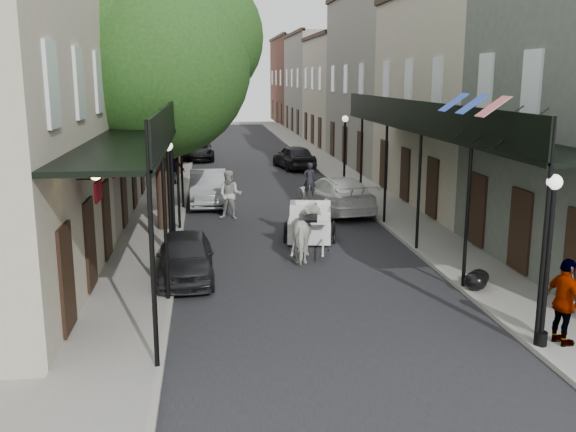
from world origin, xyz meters
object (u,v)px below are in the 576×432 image
object	(u,v)px
lamppost_right_near	(548,259)
horse	(308,233)
lamppost_left	(170,198)
car_left_far	(197,151)
tree_far	(181,75)
pedestrian_sidewalk_right	(565,302)
car_left_near	(185,256)
carriage	(310,208)
car_right_near	(336,194)
pedestrian_sidewalk_left	(173,166)
pedestrian_walking	(230,195)
car_left_mid	(208,188)
lamppost_right_far	(345,151)
car_right_far	(294,157)
tree_near	(168,56)

from	to	relation	value
lamppost_right_near	horse	xyz separation A→B (m)	(-3.85, 7.62, -1.17)
lamppost_left	car_left_far	bearing A→B (deg)	88.87
tree_far	car_left_far	bearing A→B (deg)	84.82
pedestrian_sidewalk_right	car_left_far	distance (m)	34.28
lamppost_left	car_left_near	distance (m)	2.48
carriage	car_right_near	xyz separation A→B (m)	(1.86, 4.51, -0.36)
pedestrian_sidewalk_left	car_left_near	size ratio (longest dim) A/B	0.49
tree_far	pedestrian_walking	size ratio (longest dim) A/B	4.26
car_left_near	car_left_mid	world-z (taller)	car_left_mid
car_left_mid	car_right_near	size ratio (longest dim) A/B	0.88
lamppost_right_near	lamppost_left	distance (m)	11.46
lamppost_right_near	car_left_far	xyz separation A→B (m)	(-7.70, 33.29, -1.37)
lamppost_left	car_left_far	size ratio (longest dim) A/B	0.76
lamppost_right_near	horse	world-z (taller)	lamppost_right_near
car_left_near	carriage	bearing A→B (deg)	43.78
pedestrian_sidewalk_left	horse	bearing A→B (deg)	111.91
tree_far	car_left_far	size ratio (longest dim) A/B	1.77
carriage	car_left_far	world-z (taller)	carriage
car_left_far	carriage	bearing A→B (deg)	-82.48
pedestrian_sidewalk_right	car_left_far	xyz separation A→B (m)	(-8.18, 33.29, -0.40)
lamppost_right_far	car_left_far	world-z (taller)	lamppost_right_far
lamppost_right_near	car_right_far	distance (m)	28.21
carriage	pedestrian_sidewalk_left	distance (m)	13.38
lamppost_right_near	lamppost_left	xyz separation A→B (m)	(-8.20, 8.00, 0.00)
lamppost_right_far	car_right_far	distance (m)	8.38
tree_far	car_left_mid	distance (m)	10.50
tree_near	carriage	bearing A→B (deg)	-20.81
horse	car_right_near	size ratio (longest dim) A/B	0.39
pedestrian_sidewalk_left	car_right_near	bearing A→B (deg)	137.02
pedestrian_walking	pedestrian_sidewalk_right	world-z (taller)	pedestrian_sidewalk_right
pedestrian_sidewalk_right	horse	bearing A→B (deg)	18.14
pedestrian_sidewalk_right	car_left_mid	xyz separation A→B (m)	(-7.46, 17.08, -0.30)
lamppost_right_near	car_left_mid	size ratio (longest dim) A/B	0.79
pedestrian_sidewalk_right	lamppost_right_near	bearing A→B (deg)	78.51
carriage	car_right_near	size ratio (longest dim) A/B	0.55
lamppost_left	carriage	world-z (taller)	lamppost_left
pedestrian_walking	car_left_mid	distance (m)	3.34
horse	carriage	distance (m)	2.74
pedestrian_walking	lamppost_left	bearing A→B (deg)	-94.35
car_left_far	lamppost_right_far	bearing A→B (deg)	-63.09
car_left_mid	car_right_far	size ratio (longest dim) A/B	1.04
car_left_mid	lamppost_right_near	bearing A→B (deg)	-68.60
horse	pedestrian_walking	xyz separation A→B (m)	(-2.25, 6.25, 0.14)
pedestrian_sidewalk_left	car_left_mid	distance (m)	5.74
lamppost_right_near	car_left_mid	xyz separation A→B (m)	(-6.98, 17.08, -1.28)
car_left_far	lamppost_right_near	bearing A→B (deg)	-80.16
tree_near	car_right_far	xyz separation A→B (m)	(6.80, 15.97, -5.72)
car_left_mid	horse	bearing A→B (deg)	-72.54
pedestrian_sidewalk_left	car_left_far	xyz separation A→B (m)	(1.14, 10.79, -0.42)
tree_near	car_left_mid	xyz separation A→B (m)	(1.32, 4.90, -5.71)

